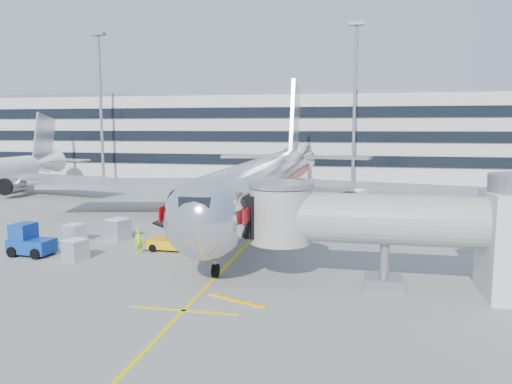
% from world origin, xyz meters
% --- Properties ---
extents(ground, '(180.00, 180.00, 0.00)m').
position_xyz_m(ground, '(0.00, 0.00, 0.00)').
color(ground, gray).
rests_on(ground, ground).
extents(lead_in_line, '(0.25, 70.00, 0.01)m').
position_xyz_m(lead_in_line, '(0.00, 10.00, 0.01)').
color(lead_in_line, yellow).
rests_on(lead_in_line, ground).
extents(stop_bar, '(6.00, 0.25, 0.01)m').
position_xyz_m(stop_bar, '(0.00, -14.00, 0.01)').
color(stop_bar, yellow).
rests_on(stop_bar, ground).
extents(main_jet, '(50.95, 48.70, 16.06)m').
position_xyz_m(main_jet, '(0.00, 11.72, 4.23)').
color(main_jet, silver).
rests_on(main_jet, ground).
extents(jet_bridge, '(17.80, 4.50, 7.00)m').
position_xyz_m(jet_bridge, '(12.18, -8.00, 3.87)').
color(jet_bridge, silver).
rests_on(jet_bridge, ground).
extents(terminal, '(150.00, 24.25, 15.60)m').
position_xyz_m(terminal, '(0.00, 57.95, 7.80)').
color(terminal, silver).
rests_on(terminal, ground).
extents(light_mast_west, '(2.40, 1.20, 25.45)m').
position_xyz_m(light_mast_west, '(-35.00, 42.00, 14.88)').
color(light_mast_west, gray).
rests_on(light_mast_west, ground).
extents(light_mast_centre, '(2.40, 1.20, 25.45)m').
position_xyz_m(light_mast_centre, '(8.00, 42.00, 14.88)').
color(light_mast_centre, gray).
rests_on(light_mast_centre, ground).
extents(belt_loader, '(4.80, 1.82, 2.29)m').
position_xyz_m(belt_loader, '(-4.92, -1.95, 0.65)').
color(belt_loader, '#F6B20A').
rests_on(belt_loader, ground).
extents(baggage_tug, '(3.34, 2.27, 2.41)m').
position_xyz_m(baggage_tug, '(-15.30, -5.46, 1.05)').
color(baggage_tug, '#0D3794').
rests_on(baggage_tug, ground).
extents(cargo_container_left, '(2.14, 2.14, 1.79)m').
position_xyz_m(cargo_container_left, '(-11.31, 0.84, 0.90)').
color(cargo_container_left, silver).
rests_on(cargo_container_left, ground).
extents(cargo_container_right, '(1.73, 1.73, 1.51)m').
position_xyz_m(cargo_container_right, '(-14.39, -0.86, 0.76)').
color(cargo_container_right, silver).
rests_on(cargo_container_right, ground).
extents(cargo_container_front, '(1.80, 1.80, 1.51)m').
position_xyz_m(cargo_container_front, '(-11.19, -5.95, 0.76)').
color(cargo_container_front, silver).
rests_on(cargo_container_front, ground).
extents(ramp_worker, '(0.81, 0.82, 1.91)m').
position_xyz_m(ramp_worker, '(-7.41, -3.39, 0.95)').
color(ramp_worker, '#9AFF1A').
rests_on(ramp_worker, ground).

